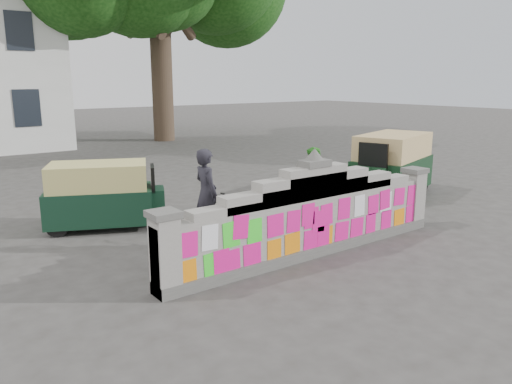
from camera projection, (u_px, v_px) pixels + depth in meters
ground at (312, 254)px, 9.38m from camera, size 100.00×100.00×0.00m
parapet_wall at (313, 216)px, 9.21m from camera, size 6.48×0.44×2.01m
cyclist_bike at (207, 224)px, 9.56m from camera, size 1.95×0.75×1.01m
cyclist_rider at (207, 206)px, 9.48m from camera, size 0.44×0.64×1.71m
pedestrian at (314, 181)px, 12.08m from camera, size 0.81×0.93×1.63m
rickshaw_left at (103, 194)px, 10.94m from camera, size 2.67×2.03×1.44m
rickshaw_right at (391, 164)px, 14.00m from camera, size 3.22×2.17×1.73m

